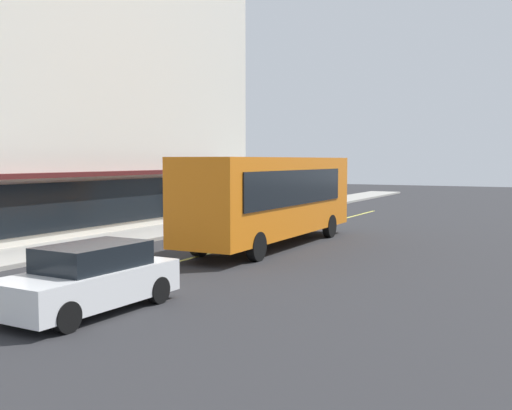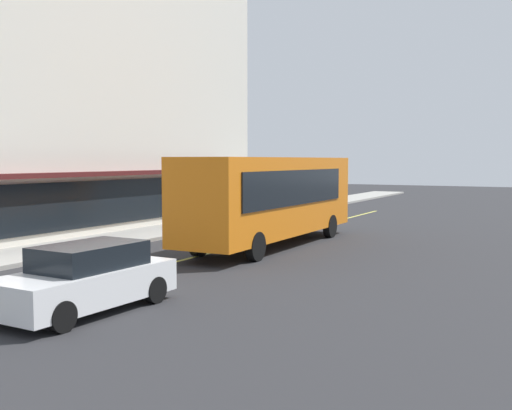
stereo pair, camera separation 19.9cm
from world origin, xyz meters
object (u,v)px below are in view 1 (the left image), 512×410
car_white (90,279)px  pedestrian_at_corner (194,201)px  bus (272,196)px  traffic_light (254,175)px

car_white → pedestrian_at_corner: (16.06, 7.81, 0.51)m
bus → car_white: (-11.26, -0.97, -1.24)m
bus → car_white: bus is taller
bus → pedestrian_at_corner: (4.80, 6.85, -0.73)m
pedestrian_at_corner → bus: bearing=-125.0°
traffic_light → pedestrian_at_corner: 4.58m
bus → pedestrian_at_corner: size_ratio=6.11×
car_white → pedestrian_at_corner: bearing=25.9°
bus → traffic_light: bus is taller
car_white → pedestrian_at_corner: pedestrian_at_corner is taller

